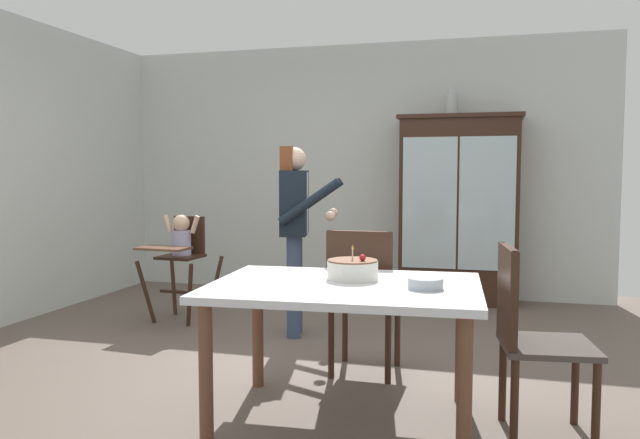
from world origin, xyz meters
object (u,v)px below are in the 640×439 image
dining_table (345,301)px  dining_chair_right_end (527,327)px  ceramic_vase (451,103)px  serving_bowl (425,283)px  birthday_cake (353,269)px  china_cabinet (459,209)px  adult_person (295,217)px  high_chair_with_toddler (181,248)px  dining_chair_far_side (362,292)px

dining_table → dining_chair_right_end: (0.92, 0.05, -0.09)m
ceramic_vase → serving_bowl: ceramic_vase is taller
birthday_cake → china_cabinet: bearing=82.3°
ceramic_vase → adult_person: 2.26m
high_chair_with_toddler → dining_table: size_ratio=0.65×
ceramic_vase → dining_chair_right_end: (0.58, -3.22, -1.46)m
china_cabinet → dining_chair_right_end: bearing=-81.4°
serving_bowl → dining_chair_far_side: (-0.47, 0.75, -0.21)m
china_cabinet → serving_bowl: size_ratio=10.53×
dining_chair_right_end → ceramic_vase: bearing=3.1°
adult_person → serving_bowl: adult_person is taller
high_chair_with_toddler → birthday_cake: 2.56m
china_cabinet → ceramic_vase: ceramic_vase is taller
dining_chair_right_end → dining_table: bearing=85.7°
china_cabinet → dining_table: bearing=-97.6°
china_cabinet → high_chair_with_toddler: china_cabinet is taller
adult_person → birthday_cake: adult_person is taller
china_cabinet → birthday_cake: china_cabinet is taller
high_chair_with_toddler → dining_chair_far_side: bearing=-26.5°
ceramic_vase → high_chair_with_toddler: 3.01m
adult_person → china_cabinet: bearing=-47.0°
birthday_cake → serving_bowl: size_ratio=1.56×
high_chair_with_toddler → dining_table: 2.65m
china_cabinet → adult_person: bearing=-126.0°
dining_table → china_cabinet: bearing=82.4°
dining_table → dining_chair_far_side: dining_chair_far_side is taller
birthday_cake → dining_chair_right_end: dining_chair_right_end is taller
dining_table → birthday_cake: birthday_cake is taller
birthday_cake → ceramic_vase: bearing=84.0°
high_chair_with_toddler → dining_chair_right_end: 3.35m
adult_person → dining_chair_right_end: size_ratio=1.59×
adult_person → serving_bowl: size_ratio=8.50×
china_cabinet → birthday_cake: 3.15m
china_cabinet → high_chair_with_toddler: bearing=-148.6°
dining_table → ceramic_vase: bearing=84.1°
birthday_cake → dining_chair_right_end: size_ratio=0.29×
adult_person → high_chair_with_toddler: bearing=67.8°
ceramic_vase → dining_table: ceramic_vase is taller
china_cabinet → serving_bowl: bearing=-90.1°
dining_table → high_chair_with_toddler: bearing=136.5°
ceramic_vase → dining_table: size_ratio=0.18×
birthday_cake → dining_chair_right_end: bearing=-6.1°
ceramic_vase → dining_table: 3.56m
birthday_cake → dining_chair_far_side: 0.63m
dining_chair_far_side → dining_table: bearing=94.9°
china_cabinet → ceramic_vase: (-0.09, 0.00, 1.06)m
ceramic_vase → birthday_cake: 3.37m
dining_table → serving_bowl: serving_bowl is taller
china_cabinet → dining_table: (-0.43, -3.26, -0.31)m
adult_person → dining_table: bearing=-165.2°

